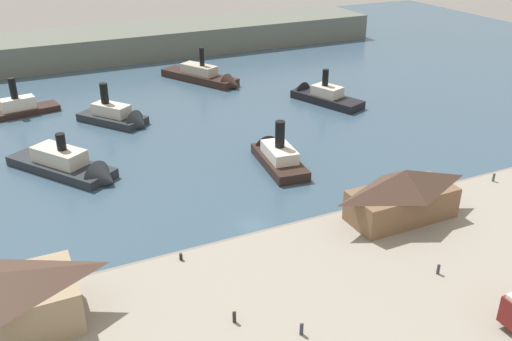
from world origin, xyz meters
The scene contains 16 objects.
ground_plane centered at (0.00, 0.00, 0.00)m, with size 320.00×320.00×0.00m, color #385166.
quay_promenade centered at (0.00, -22.00, 0.60)m, with size 110.00×36.00×1.20m, color gray.
seawall_edge centered at (0.00, -3.60, 0.50)m, with size 110.00×0.80×1.00m, color slate.
ferry_shed_central_terminal centered at (19.83, -9.18, 5.20)m, with size 16.15×7.35×7.86m.
pedestrian_near_east_shed centered at (15.27, -22.41, 1.92)m, with size 0.39×0.39×1.58m.
pedestrian_near_west_shed centered at (-11.47, -19.67, 1.96)m, with size 0.41×0.41×1.66m.
pedestrian_standing_center centered at (41.69, -6.20, 1.93)m, with size 0.40×0.40×1.61m.
pedestrian_by_tram centered at (-5.70, -24.59, 1.97)m, with size 0.42×0.42×1.70m.
mooring_post_west centered at (-12.99, -5.59, 1.65)m, with size 0.44×0.44×0.90m, color black.
ferry_near_quay centered at (-21.37, 29.21, 1.45)m, with size 18.33×22.65×9.58m.
ferry_approaching_west centered at (13.36, 18.45, 1.60)m, with size 7.70×17.47×10.48m.
ferry_departing_north centered at (39.12, 45.53, 1.45)m, with size 12.06×20.39×9.85m.
ferry_mid_harbor centered at (19.95, 71.42, 1.55)m, with size 16.64×24.76×10.81m.
ferry_outer_harbor centered at (-29.49, 65.84, 1.40)m, with size 19.26×7.98×10.27m.
ferry_moored_east centered at (-8.15, 50.81, 1.51)m, with size 14.70×16.89×10.68m.
far_headland centered at (0.00, 110.00, 4.00)m, with size 180.00×24.00×8.00m, color #60665B.
Camera 1 is at (-30.33, -65.00, 43.50)m, focal length 39.33 mm.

